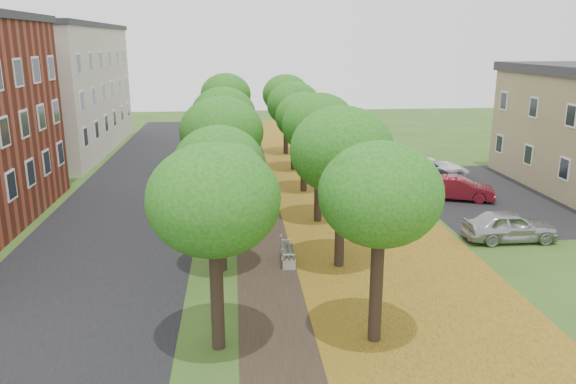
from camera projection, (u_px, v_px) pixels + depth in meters
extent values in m
plane|color=#2D4C19|center=(291.00, 343.00, 17.22)|extent=(120.00, 120.00, 0.00)
cube|color=black|center=(129.00, 209.00, 30.95)|extent=(8.00, 70.00, 0.01)
cube|color=black|center=(264.00, 206.00, 31.64)|extent=(3.20, 70.00, 0.01)
cube|color=#A3791E|center=(351.00, 203.00, 32.10)|extent=(7.50, 70.00, 0.01)
cube|color=black|center=(487.00, 195.00, 33.84)|extent=(9.00, 16.00, 0.01)
cylinder|color=black|center=(217.00, 295.00, 16.57)|extent=(0.40, 0.40, 3.44)
ellipsoid|color=#145612|center=(214.00, 199.00, 15.81)|extent=(3.78, 3.78, 3.21)
cylinder|color=black|center=(221.00, 229.00, 22.34)|extent=(0.40, 0.40, 3.44)
ellipsoid|color=#145612|center=(219.00, 157.00, 21.57)|extent=(3.78, 3.78, 3.21)
cylinder|color=black|center=(223.00, 191.00, 28.11)|extent=(0.40, 0.40, 3.44)
ellipsoid|color=#145612|center=(222.00, 132.00, 27.34)|extent=(3.78, 3.78, 3.21)
cylinder|color=black|center=(225.00, 165.00, 33.87)|extent=(0.40, 0.40, 3.44)
ellipsoid|color=#145612|center=(223.00, 117.00, 33.11)|extent=(3.78, 3.78, 3.21)
cylinder|color=black|center=(226.00, 147.00, 39.64)|extent=(0.40, 0.40, 3.44)
ellipsoid|color=#145612|center=(225.00, 105.00, 38.87)|extent=(3.78, 3.78, 3.21)
cylinder|color=black|center=(227.00, 134.00, 45.41)|extent=(0.40, 0.40, 3.44)
ellipsoid|color=#145612|center=(226.00, 97.00, 44.64)|extent=(3.78, 3.78, 3.21)
cylinder|color=black|center=(376.00, 288.00, 17.01)|extent=(0.40, 0.40, 3.44)
ellipsoid|color=#145612|center=(380.00, 195.00, 16.25)|extent=(3.78, 3.78, 3.21)
cylinder|color=black|center=(340.00, 226.00, 22.78)|extent=(0.40, 0.40, 3.44)
ellipsoid|color=#145612|center=(342.00, 155.00, 22.01)|extent=(3.78, 3.78, 3.21)
cylinder|color=black|center=(318.00, 189.00, 28.55)|extent=(0.40, 0.40, 3.44)
ellipsoid|color=#145612|center=(319.00, 131.00, 27.78)|extent=(3.78, 3.78, 3.21)
cylinder|color=black|center=(304.00, 164.00, 34.32)|extent=(0.40, 0.40, 3.44)
ellipsoid|color=#145612|center=(304.00, 116.00, 33.55)|extent=(3.78, 3.78, 3.21)
cylinder|color=black|center=(294.00, 146.00, 40.08)|extent=(0.40, 0.40, 3.44)
ellipsoid|color=#145612|center=(294.00, 105.00, 39.31)|extent=(3.78, 3.78, 3.21)
cylinder|color=black|center=(286.00, 133.00, 45.85)|extent=(0.40, 0.40, 3.44)
ellipsoid|color=#145612|center=(286.00, 96.00, 45.08)|extent=(3.78, 3.78, 3.21)
cube|color=beige|center=(45.00, 91.00, 46.08)|extent=(10.00, 20.00, 10.00)
cube|color=#2D2D33|center=(38.00, 25.00, 44.73)|extent=(10.30, 20.30, 0.40)
cube|color=#2C372E|center=(288.00, 251.00, 23.47)|extent=(0.58, 1.90, 0.04)
cube|color=#2C372E|center=(282.00, 245.00, 23.38)|extent=(0.14, 1.88, 0.27)
cube|color=silver|center=(289.00, 264.00, 22.70)|extent=(0.52, 0.09, 0.47)
cube|color=silver|center=(287.00, 249.00, 24.35)|extent=(0.52, 0.09, 0.47)
cube|color=silver|center=(289.00, 255.00, 22.59)|extent=(0.47, 0.09, 0.04)
cube|color=silver|center=(287.00, 240.00, 24.24)|extent=(0.47, 0.09, 0.04)
imported|color=#A9A9AE|center=(510.00, 226.00, 25.91)|extent=(4.27, 1.75, 1.45)
imported|color=maroon|center=(458.00, 188.00, 32.69)|extent=(4.36, 2.81, 1.36)
imported|color=#36363B|center=(435.00, 177.00, 35.53)|extent=(4.78, 3.29, 1.29)
imported|color=white|center=(430.00, 168.00, 37.67)|extent=(5.23, 2.52, 1.44)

